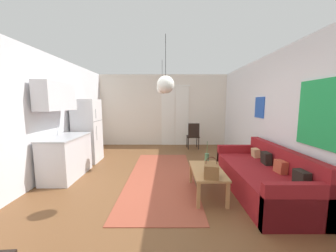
% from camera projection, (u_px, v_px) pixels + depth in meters
% --- Properties ---
extents(ground_plane, '(5.31, 8.10, 0.10)m').
position_uv_depth(ground_plane, '(158.00, 191.00, 3.54)').
color(ground_plane, brown).
extents(wall_back, '(4.91, 0.13, 2.64)m').
position_uv_depth(wall_back, '(164.00, 110.00, 7.14)').
color(wall_back, silver).
rests_on(wall_back, ground_plane).
extents(wall_right, '(0.12, 7.70, 2.64)m').
position_uv_depth(wall_right, '(293.00, 118.00, 3.37)').
color(wall_right, silver).
rests_on(wall_right, ground_plane).
extents(wall_left, '(0.12, 7.70, 2.64)m').
position_uv_depth(wall_left, '(24.00, 118.00, 3.38)').
color(wall_left, silver).
rests_on(wall_left, ground_plane).
extents(area_rug, '(1.38, 3.40, 0.01)m').
position_uv_depth(area_rug, '(161.00, 176.00, 4.11)').
color(area_rug, '#9E4733').
rests_on(area_rug, ground_plane).
extents(couch, '(0.92, 2.18, 0.82)m').
position_uv_depth(couch, '(264.00, 178.00, 3.35)').
color(couch, maroon).
rests_on(couch, ground_plane).
extents(coffee_table, '(0.52, 1.01, 0.45)m').
position_uv_depth(coffee_table, '(207.00, 173.00, 3.29)').
color(coffee_table, '#B27F4C').
rests_on(coffee_table, ground_plane).
extents(bamboo_vase, '(0.08, 0.08, 0.47)m').
position_uv_depth(bamboo_vase, '(207.00, 160.00, 3.37)').
color(bamboo_vase, '#47704C').
rests_on(bamboo_vase, coffee_table).
extents(handbag, '(0.27, 0.32, 0.32)m').
position_uv_depth(handbag, '(212.00, 170.00, 2.93)').
color(handbag, brown).
rests_on(handbag, coffee_table).
extents(refrigerator, '(0.62, 0.65, 1.69)m').
position_uv_depth(refrigerator, '(88.00, 131.00, 5.11)').
color(refrigerator, white).
rests_on(refrigerator, ground_plane).
extents(kitchen_counter, '(0.62, 1.20, 2.02)m').
position_uv_depth(kitchen_counter, '(65.00, 142.00, 4.04)').
color(kitchen_counter, silver).
rests_on(kitchen_counter, ground_plane).
extents(accent_chair, '(0.43, 0.41, 0.91)m').
position_uv_depth(accent_chair, '(194.00, 135.00, 6.55)').
color(accent_chair, black).
rests_on(accent_chair, ground_plane).
extents(pendant_lamp_near, '(0.27, 0.27, 0.89)m').
position_uv_depth(pendant_lamp_near, '(166.00, 85.00, 2.96)').
color(pendant_lamp_near, black).
extents(pendant_lamp_far, '(0.28, 0.28, 0.82)m').
position_uv_depth(pendant_lamp_far, '(163.00, 88.00, 4.69)').
color(pendant_lamp_far, black).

